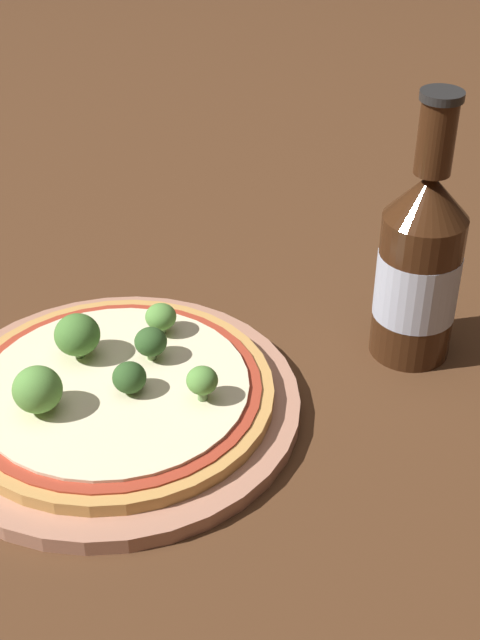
% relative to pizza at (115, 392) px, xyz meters
% --- Properties ---
extents(ground_plane, '(3.00, 3.00, 0.00)m').
position_rel_pizza_xyz_m(ground_plane, '(-0.01, 0.00, -0.02)').
color(ground_plane, '#4C2D19').
extents(plate, '(0.27, 0.27, 0.01)m').
position_rel_pizza_xyz_m(plate, '(-0.00, -0.00, -0.01)').
color(plate, tan).
rests_on(plate, ground_plane).
extents(pizza, '(0.23, 0.23, 0.01)m').
position_rel_pizza_xyz_m(pizza, '(0.00, 0.00, 0.00)').
color(pizza, tan).
rests_on(pizza, plate).
extents(broccoli_floret_0, '(0.03, 0.03, 0.04)m').
position_rel_pizza_xyz_m(broccoli_floret_0, '(-0.03, 0.03, 0.03)').
color(broccoli_floret_0, '#6B8E51').
rests_on(broccoli_floret_0, pizza).
extents(broccoli_floret_1, '(0.03, 0.03, 0.03)m').
position_rel_pizza_xyz_m(broccoli_floret_1, '(-0.05, -0.03, 0.03)').
color(broccoli_floret_1, '#6B8E51').
rests_on(broccoli_floret_1, pizza).
extents(broccoli_floret_2, '(0.02, 0.02, 0.03)m').
position_rel_pizza_xyz_m(broccoli_floret_2, '(0.06, -0.01, 0.02)').
color(broccoli_floret_2, '#6B8E51').
rests_on(broccoli_floret_2, pizza).
extents(broccoli_floret_3, '(0.02, 0.02, 0.02)m').
position_rel_pizza_xyz_m(broccoli_floret_3, '(0.01, -0.01, 0.02)').
color(broccoli_floret_3, '#6B8E51').
rests_on(broccoli_floret_3, pizza).
extents(broccoli_floret_4, '(0.02, 0.02, 0.03)m').
position_rel_pizza_xyz_m(broccoli_floret_4, '(0.02, 0.03, 0.02)').
color(broccoli_floret_4, '#6B8E51').
rests_on(broccoli_floret_4, pizza).
extents(broccoli_floret_5, '(0.02, 0.02, 0.02)m').
position_rel_pizza_xyz_m(broccoli_floret_5, '(0.03, 0.07, 0.02)').
color(broccoli_floret_5, '#6B8E51').
rests_on(broccoli_floret_5, pizza).
extents(beer_bottle, '(0.06, 0.06, 0.22)m').
position_rel_pizza_xyz_m(beer_bottle, '(0.22, 0.08, 0.06)').
color(beer_bottle, '#381E0F').
rests_on(beer_bottle, ground_plane).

